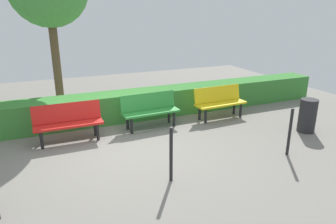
{
  "coord_description": "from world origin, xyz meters",
  "views": [
    {
      "loc": [
        1.58,
        6.0,
        2.88
      ],
      "look_at": [
        -1.16,
        -0.45,
        0.55
      ],
      "focal_mm": 33.35,
      "sensor_mm": 36.0,
      "label": 1
    }
  ],
  "objects_px": {
    "bench_yellow": "(219,101)",
    "trash_bin": "(307,116)",
    "bench_red": "(68,121)",
    "bench_green": "(150,109)"
  },
  "relations": [
    {
      "from": "bench_green",
      "to": "bench_red",
      "type": "distance_m",
      "value": 1.99
    },
    {
      "from": "bench_red",
      "to": "bench_yellow",
      "type": "bearing_deg",
      "value": -179.64
    },
    {
      "from": "bench_red",
      "to": "trash_bin",
      "type": "xyz_separation_m",
      "value": [
        -5.41,
        1.69,
        -0.07
      ]
    },
    {
      "from": "bench_yellow",
      "to": "bench_red",
      "type": "bearing_deg",
      "value": -2.24
    },
    {
      "from": "bench_yellow",
      "to": "bench_green",
      "type": "distance_m",
      "value": 2.0
    },
    {
      "from": "bench_green",
      "to": "bench_red",
      "type": "relative_size",
      "value": 0.98
    },
    {
      "from": "bench_green",
      "to": "bench_red",
      "type": "bearing_deg",
      "value": 0.61
    },
    {
      "from": "bench_green",
      "to": "trash_bin",
      "type": "distance_m",
      "value": 3.86
    },
    {
      "from": "bench_red",
      "to": "trash_bin",
      "type": "height_order",
      "value": "bench_red"
    },
    {
      "from": "bench_yellow",
      "to": "trash_bin",
      "type": "xyz_separation_m",
      "value": [
        -1.42,
        1.73,
        -0.07
      ]
    }
  ]
}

